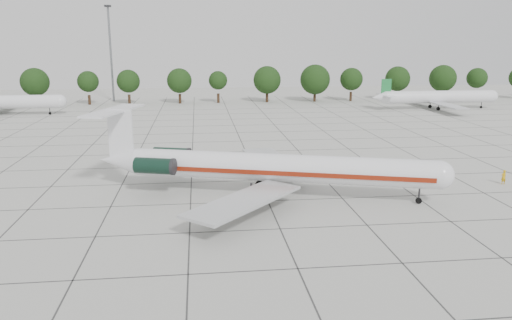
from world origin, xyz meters
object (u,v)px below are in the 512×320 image
at_px(main_airliner, 261,167).
at_px(floodlight_mast, 110,48).
at_px(bg_airliner_d, 438,97).
at_px(ground_crew, 504,177).

xyz_separation_m(main_airliner, floodlight_mast, (-29.51, 89.82, 11.11)).
height_order(main_airliner, bg_airliner_d, main_airliner).
xyz_separation_m(main_airliner, ground_crew, (28.63, 0.86, -2.31)).
xyz_separation_m(bg_airliner_d, floodlight_mast, (-81.08, 25.76, 11.37)).
bearing_deg(floodlight_mast, main_airliner, -71.81).
bearing_deg(main_airliner, bg_airliner_d, 68.21).
distance_m(ground_crew, floodlight_mast, 107.11).
bearing_deg(floodlight_mast, ground_crew, -56.83).
distance_m(main_airliner, bg_airliner_d, 82.23).
bearing_deg(floodlight_mast, bg_airliner_d, -17.63).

